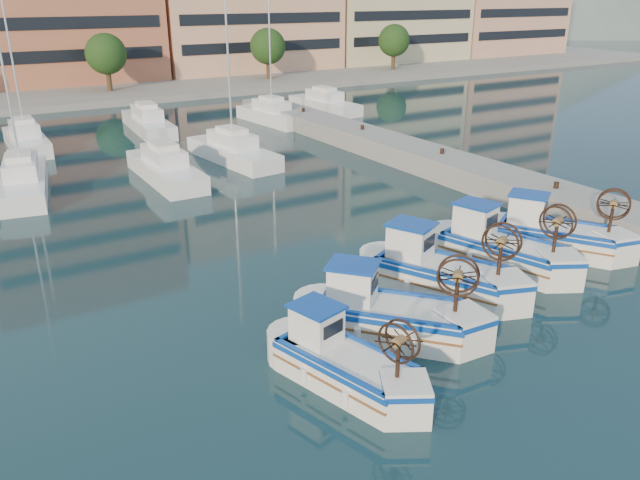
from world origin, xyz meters
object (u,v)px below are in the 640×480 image
Objects in this scene: fishing_boat_c at (439,271)px; fishing_boat_d at (499,247)px; fishing_boat_a at (343,361)px; fishing_boat_b at (387,313)px; fishing_boat_e at (553,233)px.

fishing_boat_c is 3.48m from fishing_boat_d.
fishing_boat_b reaches higher than fishing_boat_a.
fishing_boat_c is 6.49m from fishing_boat_e.
fishing_boat_b is at bearing 178.36° from fishing_boat_c.
fishing_boat_b is at bearing 179.34° from fishing_boat_d.
fishing_boat_a is at bearing 167.28° from fishing_boat_b.
fishing_boat_b is (2.53, 1.40, 0.09)m from fishing_boat_a.
fishing_boat_a is at bearing 162.87° from fishing_boat_e.
fishing_boat_a is at bearing -179.28° from fishing_boat_c.
fishing_boat_e is at bearing -30.74° from fishing_boat_b.
fishing_boat_a is 0.93× the size of fishing_boat_b.
fishing_boat_b is 0.94× the size of fishing_boat_d.
fishing_boat_e is at bearing -16.70° from fishing_boat_d.
fishing_boat_c is (3.37, 1.47, 0.02)m from fishing_boat_b.
fishing_boat_a is 0.89× the size of fishing_boat_e.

